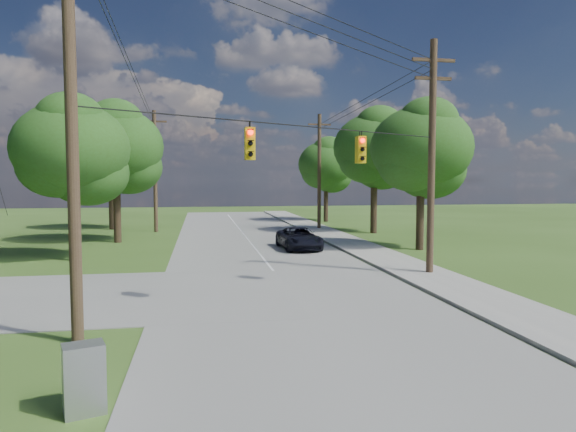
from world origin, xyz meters
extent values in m
plane|color=#35521B|center=(0.00, 0.00, 0.00)|extent=(140.00, 140.00, 0.00)
cube|color=gray|center=(2.00, 5.00, 0.01)|extent=(10.00, 100.00, 0.03)
cube|color=#A7A49C|center=(8.70, 5.00, 0.06)|extent=(2.60, 100.00, 0.12)
cylinder|color=#4C3A27|center=(-4.60, 0.40, 6.00)|extent=(0.32, 0.32, 12.00)
cylinder|color=#4C3A27|center=(8.90, 8.00, 5.25)|extent=(0.32, 0.32, 10.50)
cube|color=#4C3A27|center=(8.90, 8.00, 9.60)|extent=(2.00, 0.12, 0.14)
cube|color=#4C3A27|center=(8.90, 8.00, 8.80)|extent=(1.70, 0.12, 0.14)
cylinder|color=#4C3A27|center=(8.90, 30.00, 5.00)|extent=(0.32, 0.32, 10.00)
cube|color=#4C3A27|center=(8.90, 30.00, 9.10)|extent=(2.00, 0.12, 0.14)
cylinder|color=#4C3A27|center=(-5.00, 30.00, 5.00)|extent=(0.32, 0.32, 10.00)
cube|color=#4C3A27|center=(-5.00, 30.00, 9.10)|extent=(2.00, 0.12, 0.14)
cylinder|color=black|center=(2.15, 4.20, 10.35)|extent=(13.52, 7.63, 1.53)
cylinder|color=black|center=(2.15, 4.20, 9.95)|extent=(13.52, 7.63, 1.53)
cylinder|color=black|center=(2.15, 4.20, 9.55)|extent=(13.52, 7.63, 1.53)
cylinder|color=black|center=(8.90, 19.00, 9.35)|extent=(0.03, 22.00, 0.53)
cylinder|color=black|center=(-4.80, 15.20, 10.10)|extent=(0.43, 29.60, 2.03)
cylinder|color=black|center=(8.90, 19.00, 8.95)|extent=(0.03, 22.00, 0.53)
cylinder|color=black|center=(-4.80, 15.20, 9.70)|extent=(0.43, 29.60, 2.03)
cylinder|color=black|center=(2.15, 4.20, 6.20)|extent=(13.52, 7.63, 0.04)
cube|color=yellow|center=(0.26, 3.02, 5.48)|extent=(0.32, 0.22, 1.05)
sphere|color=#FF0C05|center=(0.26, 2.88, 5.83)|extent=(0.17, 0.17, 0.17)
cube|color=yellow|center=(0.26, 3.26, 5.48)|extent=(0.32, 0.22, 1.05)
sphere|color=#FF0C05|center=(0.26, 3.40, 5.83)|extent=(0.17, 0.17, 0.17)
cube|color=yellow|center=(4.85, 5.60, 5.48)|extent=(0.32, 0.22, 1.05)
sphere|color=#FF0C05|center=(4.85, 5.46, 5.83)|extent=(0.17, 0.17, 0.17)
cube|color=yellow|center=(4.85, 5.84, 5.48)|extent=(0.32, 0.22, 1.05)
sphere|color=#FF0C05|center=(4.85, 5.98, 5.83)|extent=(0.17, 0.17, 0.17)
cylinder|color=#3C2C1E|center=(-8.00, 15.00, 1.57)|extent=(0.45, 0.45, 3.15)
ellipsoid|color=#285018|center=(-8.00, 15.00, 5.94)|extent=(6.00, 6.00, 4.92)
cylinder|color=#3C2C1E|center=(-7.00, 23.00, 1.75)|extent=(0.50, 0.50, 3.50)
ellipsoid|color=#285018|center=(-7.00, 23.00, 6.60)|extent=(6.40, 6.40, 5.25)
cylinder|color=#3C2C1E|center=(-9.00, 33.00, 1.66)|extent=(0.48, 0.47, 3.32)
ellipsoid|color=#285018|center=(-9.00, 33.00, 6.27)|extent=(6.00, 6.00, 4.92)
cylinder|color=#3C2C1E|center=(12.00, 16.00, 1.66)|extent=(0.48, 0.48, 3.32)
ellipsoid|color=#285018|center=(12.00, 16.00, 6.27)|extent=(6.20, 6.20, 5.08)
cylinder|color=#3C2C1E|center=(12.50, 26.00, 1.84)|extent=(0.52, 0.52, 3.67)
ellipsoid|color=#285018|center=(12.50, 26.00, 6.93)|extent=(6.60, 6.60, 5.41)
cylinder|color=#3C2C1E|center=(11.50, 38.00, 1.57)|extent=(0.45, 0.45, 3.15)
ellipsoid|color=#285018|center=(11.50, 38.00, 5.94)|extent=(5.80, 5.80, 4.76)
imported|color=black|center=(4.66, 17.35, 0.69)|extent=(2.43, 4.88, 1.33)
cube|color=#94979A|center=(-3.50, -4.00, 0.65)|extent=(0.85, 0.72, 1.30)
camera|label=1|loc=(-1.36, -13.68, 4.29)|focal=32.00mm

